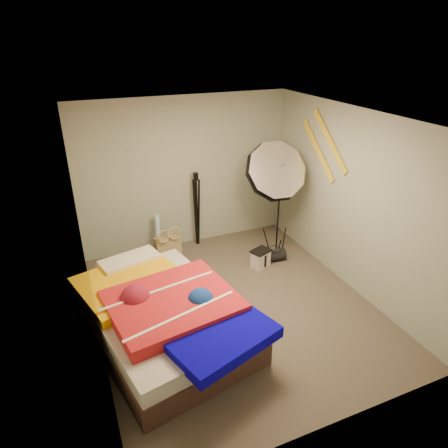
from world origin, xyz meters
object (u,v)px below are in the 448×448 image
photo_umbrella (274,172)px  wrapping_roll (158,235)px  tote_bag (168,248)px  camera_tripod (197,204)px  camera_case (260,259)px  bed (164,314)px  duffel_bag (275,255)px

photo_umbrella → wrapping_roll: bearing=156.1°
tote_bag → photo_umbrella: bearing=-28.9°
wrapping_roll → camera_tripod: camera_tripod is taller
wrapping_roll → camera_tripod: size_ratio=0.52×
wrapping_roll → camera_tripod: (0.71, 0.06, 0.41)m
camera_case → photo_umbrella: bearing=19.5°
tote_bag → bed: bed is taller
camera_case → duffel_bag: 0.31m
duffel_bag → camera_tripod: bearing=139.5°
camera_tripod → wrapping_roll: bearing=-175.2°
camera_case → camera_tripod: camera_tripod is taller
tote_bag → camera_case: (1.27, -0.77, -0.08)m
wrapping_roll → photo_umbrella: (1.69, -0.75, 1.09)m
wrapping_roll → duffel_bag: (1.66, -0.96, -0.24)m
duffel_bag → camera_tripod: size_ratio=0.25×
tote_bag → wrapping_roll: bearing=96.6°
wrapping_roll → photo_umbrella: 2.15m
wrapping_roll → photo_umbrella: photo_umbrella is taller
bed → camera_tripod: bearing=61.0°
duffel_bag → bed: bed is taller
photo_umbrella → duffel_bag: bearing=-97.6°
camera_case → photo_umbrella: (0.33, 0.29, 1.29)m
tote_bag → wrapping_roll: 0.31m
camera_tripod → photo_umbrella: bearing=-39.4°
camera_case → duffel_bag: camera_case is taller
tote_bag → bed: size_ratio=0.16×
tote_bag → camera_tripod: camera_tripod is taller
duffel_bag → photo_umbrella: (0.03, 0.21, 1.33)m
camera_case → photo_umbrella: 1.36m
tote_bag → duffel_bag: bearing=-36.0°
tote_bag → photo_umbrella: size_ratio=0.21×
tote_bag → wrapping_roll: (-0.09, 0.27, 0.12)m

